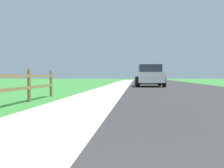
# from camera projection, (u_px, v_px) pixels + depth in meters

# --- Properties ---
(ground_plane) EXTENTS (120.00, 120.00, 0.00)m
(ground_plane) POSITION_uv_depth(u_px,v_px,m) (129.00, 85.00, 25.56)
(ground_plane) COLOR #327731
(road_asphalt) EXTENTS (7.00, 66.00, 0.01)m
(road_asphalt) POSITION_uv_depth(u_px,v_px,m) (169.00, 85.00, 27.27)
(road_asphalt) COLOR #2C2C2C
(road_asphalt) RESTS_ON ground
(curb_concrete) EXTENTS (6.00, 66.00, 0.01)m
(curb_concrete) POSITION_uv_depth(u_px,v_px,m) (97.00, 85.00, 27.80)
(curb_concrete) COLOR #B7B194
(curb_concrete) RESTS_ON ground
(grass_verge) EXTENTS (5.00, 66.00, 0.00)m
(grass_verge) POSITION_uv_depth(u_px,v_px,m) (81.00, 84.00, 27.92)
(grass_verge) COLOR #327731
(grass_verge) RESTS_ON ground
(parked_suv_silver) EXTENTS (2.19, 4.29, 1.63)m
(parked_suv_silver) POSITION_uv_depth(u_px,v_px,m) (150.00, 75.00, 22.53)
(parked_suv_silver) COLOR #B7BABF
(parked_suv_silver) RESTS_ON ground
(parked_car_red) EXTENTS (2.14, 4.33, 1.59)m
(parked_car_red) POSITION_uv_depth(u_px,v_px,m) (148.00, 76.00, 30.17)
(parked_car_red) COLOR maroon
(parked_car_red) RESTS_ON ground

